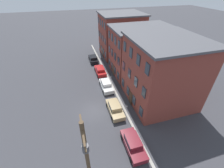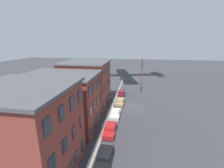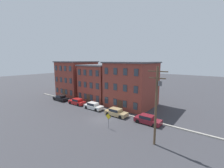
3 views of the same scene
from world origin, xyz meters
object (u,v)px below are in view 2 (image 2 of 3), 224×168
(caution_sign, at_px, (142,96))
(utility_pole, at_px, (142,74))
(car_black, at_px, (104,157))
(car_maroon, at_px, (121,93))
(car_white, at_px, (116,113))
(car_tan, at_px, (120,101))
(car_red, at_px, (110,129))

(caution_sign, distance_m, utility_pole, 8.33)
(car_black, distance_m, caution_sign, 20.86)
(car_maroon, bearing_deg, car_black, -179.30)
(car_white, relative_size, car_tan, 1.00)
(car_black, height_order, car_tan, same)
(car_white, distance_m, car_tan, 6.23)
(car_black, xyz_separation_m, car_tan, (17.98, -0.01, 0.00))
(car_black, xyz_separation_m, car_maroon, (24.21, 0.30, 0.00))
(car_black, height_order, caution_sign, caution_sign)
(car_white, xyz_separation_m, caution_sign, (8.45, -5.34, 0.90))
(utility_pole, bearing_deg, car_white, 161.56)
(car_tan, relative_size, caution_sign, 1.78)
(car_black, relative_size, utility_pole, 0.45)
(car_red, bearing_deg, utility_pole, -14.16)
(car_black, height_order, utility_pole, utility_pole)
(utility_pole, bearing_deg, caution_sign, -179.56)
(car_red, xyz_separation_m, utility_pole, (21.43, -5.41, 4.74))
(caution_sign, bearing_deg, utility_pole, 0.44)
(car_black, bearing_deg, car_tan, -0.05)
(car_red, height_order, car_maroon, same)
(car_black, bearing_deg, car_red, 3.27)
(car_tan, distance_m, caution_sign, 5.63)
(car_red, distance_m, car_white, 5.58)
(car_maroon, bearing_deg, utility_pole, -57.65)
(car_black, bearing_deg, caution_sign, -14.20)
(car_red, relative_size, utility_pole, 0.45)
(car_maroon, bearing_deg, caution_sign, -126.57)
(car_red, bearing_deg, car_white, -1.25)
(car_white, xyz_separation_m, utility_pole, (15.85, -5.28, 4.74))
(car_tan, xyz_separation_m, car_maroon, (6.23, 0.31, 0.00))
(car_red, xyz_separation_m, car_tan, (11.81, -0.37, 0.00))
(car_black, distance_m, car_maroon, 24.21)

